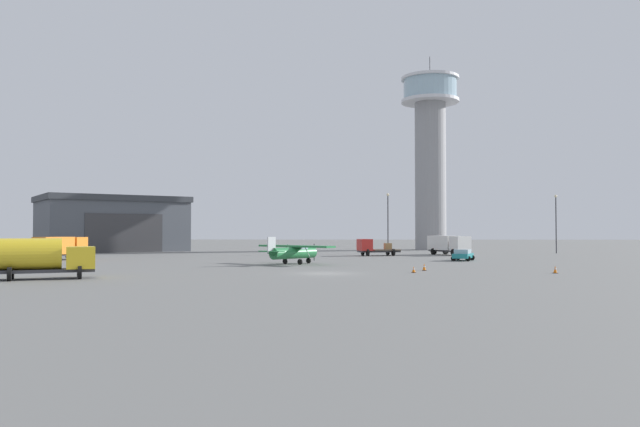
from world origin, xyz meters
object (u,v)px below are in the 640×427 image
Objects in this scene: truck_flatbed_red at (373,248)px; traffic_cone_mid_apron at (424,267)px; truck_box_white at (449,244)px; car_teal at (463,255)px; traffic_cone_near_right at (555,270)px; light_post_north at (388,218)px; traffic_cone_near_left at (414,270)px; control_tower at (430,146)px; truck_box_orange at (60,247)px; light_post_east at (556,219)px; airplane_green at (293,251)px; truck_fuel_tanker_yellow at (40,257)px.

truck_flatbed_red is 32.89m from traffic_cone_mid_apron.
car_teal is at bearing -34.77° from truck_box_white.
traffic_cone_mid_apron is at bearing 163.86° from traffic_cone_near_right.
light_post_north is 44.30m from traffic_cone_near_left.
control_tower reaches higher than light_post_north.
truck_box_orange is at bearing 156.58° from traffic_cone_mid_apron.
control_tower is at bearing -129.38° from truck_flatbed_red.
traffic_cone_near_right is at bearing -27.29° from truck_box_white.
traffic_cone_near_right is at bearing -108.95° from light_post_east.
car_teal is 24.18m from light_post_north.
light_post_north is at bearing 16.79° from airplane_green.
truck_fuel_tanker_yellow reaches higher than truck_box_orange.
car_teal reaches higher than traffic_cone_near_left.
traffic_cone_near_left is (-8.29, -21.45, -0.47)m from car_teal.
traffic_cone_mid_apron is (0.34, -41.12, -5.28)m from light_post_north.
control_tower is 5.08× the size of truck_box_white.
traffic_cone_near_right is (52.67, -21.29, -1.33)m from truck_box_orange.
light_post_east reaches higher than airplane_green.
traffic_cone_mid_apron is (42.07, -18.23, -1.33)m from truck_box_orange.
truck_box_white is 36.83m from traffic_cone_mid_apron.
car_teal is 6.88× the size of traffic_cone_mid_apron.
truck_flatbed_red reaches higher than traffic_cone_near_left.
truck_box_orange is at bearing -139.86° from control_tower.
light_post_north is (29.41, 52.14, 3.93)m from truck_fuel_tanker_yellow.
traffic_cone_near_left is (-0.93, -43.97, -5.33)m from light_post_north.
airplane_green is at bearing -139.78° from light_post_east.
light_post_north is at bearing 88.79° from traffic_cone_near_left.
traffic_cone_near_left is 11.87m from traffic_cone_near_right.
airplane_green is at bearing -111.58° from light_post_north.
car_teal is at bearing -92.91° from control_tower.
truck_flatbed_red is at bearing 110.99° from traffic_cone_near_right.
traffic_cone_near_right is (40.35, 7.96, -1.35)m from truck_fuel_tanker_yellow.
truck_flatbed_red is 0.67× the size of light_post_north.
car_teal is (10.16, -14.13, -0.44)m from truck_flatbed_red.
airplane_green is at bearing 25.77° from truck_fuel_tanker_yellow.
truck_fuel_tanker_yellow reaches higher than traffic_cone_near_right.
traffic_cone_mid_apron is at bearing 79.33° from truck_flatbed_red.
truck_flatbed_red is 9.75× the size of traffic_cone_mid_apron.
airplane_green is 26.67m from traffic_cone_near_right.
airplane_green reaches higher than truck_flatbed_red.
truck_box_white is at bearing -31.46° from light_post_north.
control_tower is 36.38m from truck_flatbed_red.
light_post_east is (17.20, -18.53, -14.29)m from control_tower.
car_teal is (-1.21, -17.27, -0.91)m from truck_box_white.
control_tower is at bearing 64.88° from light_post_north.
airplane_green is (-21.89, -51.58, -18.41)m from control_tower.
control_tower is 67.10× the size of traffic_cone_near_left.
truck_fuel_tanker_yellow is 77.96m from light_post_east.
truck_fuel_tanker_yellow is 13.59× the size of traffic_cone_near_left.
control_tower is at bearing 36.74° from truck_fuel_tanker_yellow.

